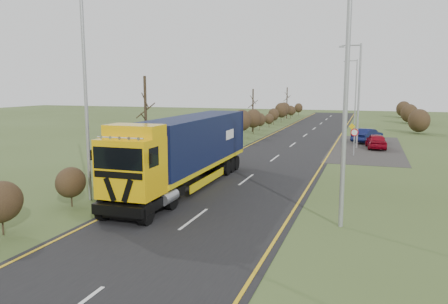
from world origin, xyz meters
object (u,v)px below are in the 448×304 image
Objects in this scene: car_red_hatchback at (376,141)px; streetlight_near at (343,94)px; car_blue_sedan at (367,136)px; lorry at (187,148)px; speed_sign at (354,137)px.

car_red_hatchback is 0.41× the size of streetlight_near.
car_red_hatchback is 4.09m from car_blue_sedan.
lorry is 24.62m from car_blue_sedan.
lorry is 3.63× the size of car_red_hatchback.
streetlight_near is at bearing 112.96° from car_blue_sedan.
car_red_hatchback is 1.79× the size of speed_sign.
lorry is at bearing 93.30° from car_blue_sedan.
speed_sign is (8.07, 14.12, -0.72)m from lorry.
speed_sign is (-1.70, -4.73, 0.83)m from car_red_hatchback.
streetlight_near reaches higher than car_blue_sedan.
streetlight_near is 18.51m from speed_sign.
lorry is at bearing 153.75° from streetlight_near.
streetlight_near reaches higher than lorry.
speed_sign is at bearing 108.71° from car_blue_sedan.
speed_sign is at bearing 64.52° from car_red_hatchback.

